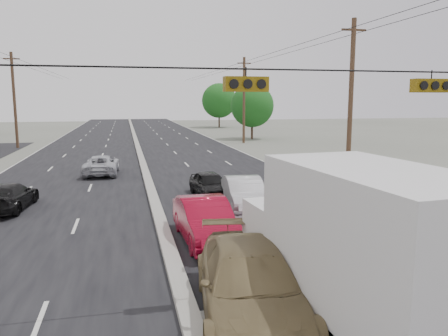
{
  "coord_description": "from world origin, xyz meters",
  "views": [
    {
      "loc": [
        -1.32,
        -10.06,
        5.08
      ],
      "look_at": [
        2.78,
        7.93,
        2.2
      ],
      "focal_mm": 35.0,
      "sensor_mm": 36.0,
      "label": 1
    }
  ],
  "objects": [
    {
      "name": "ground",
      "position": [
        0.0,
        0.0,
        0.0
      ],
      "size": [
        200.0,
        200.0,
        0.0
      ],
      "primitive_type": "plane",
      "color": "#606356",
      "rests_on": "ground"
    },
    {
      "name": "road_surface",
      "position": [
        0.0,
        30.0,
        0.0
      ],
      "size": [
        20.0,
        160.0,
        0.02
      ],
      "primitive_type": "cube",
      "color": "black",
      "rests_on": "ground"
    },
    {
      "name": "center_median",
      "position": [
        0.0,
        30.0,
        0.1
      ],
      "size": [
        0.5,
        160.0,
        0.2
      ],
      "primitive_type": "cube",
      "color": "gray",
      "rests_on": "ground"
    },
    {
      "name": "utility_pole_left_c",
      "position": [
        -12.5,
        40.0,
        5.11
      ],
      "size": [
        1.6,
        0.3,
        10.0
      ],
      "color": "#422D1E",
      "rests_on": "ground"
    },
    {
      "name": "utility_pole_right_b",
      "position": [
        12.5,
        15.0,
        5.11
      ],
      "size": [
        1.6,
        0.3,
        10.0
      ],
      "color": "#422D1E",
      "rests_on": "ground"
    },
    {
      "name": "utility_pole_right_c",
      "position": [
        12.5,
        40.0,
        5.11
      ],
      "size": [
        1.6,
        0.3,
        10.0
      ],
      "color": "#422D1E",
      "rests_on": "ground"
    },
    {
      "name": "traffic_signals",
      "position": [
        1.4,
        0.0,
        5.49
      ],
      "size": [
        25.0,
        0.3,
        0.54
      ],
      "color": "black",
      "rests_on": "ground"
    },
    {
      "name": "tree_right_mid",
      "position": [
        15.0,
        45.0,
        4.34
      ],
      "size": [
        5.6,
        5.6,
        7.14
      ],
      "color": "#382619",
      "rests_on": "ground"
    },
    {
      "name": "tree_right_far",
      "position": [
        16.0,
        70.0,
        4.96
      ],
      "size": [
        6.4,
        6.4,
        8.16
      ],
      "color": "#382619",
      "rests_on": "ground"
    },
    {
      "name": "box_truck",
      "position": [
        3.51,
        -1.73,
        1.92
      ],
      "size": [
        3.17,
        7.56,
        3.74
      ],
      "rotation": [
        0.0,
        0.0,
        0.08
      ],
      "color": "black",
      "rests_on": "ground"
    },
    {
      "name": "tan_sedan",
      "position": [
        1.4,
        -0.85,
        0.84
      ],
      "size": [
        3.11,
        6.06,
        1.68
      ],
      "primitive_type": "imported",
      "rotation": [
        0.0,
        0.0,
        -0.13
      ],
      "color": "olive",
      "rests_on": "ground"
    },
    {
      "name": "red_sedan",
      "position": [
        1.4,
        4.92,
        0.78
      ],
      "size": [
        1.87,
        4.82,
        1.56
      ],
      "primitive_type": "imported",
      "rotation": [
        0.0,
        0.0,
        0.05
      ],
      "color": "maroon",
      "rests_on": "ground"
    },
    {
      "name": "queue_car_a",
      "position": [
        3.0,
        12.19,
        0.66
      ],
      "size": [
        1.99,
        4.02,
        1.32
      ],
      "primitive_type": "imported",
      "rotation": [
        0.0,
        0.0,
        0.12
      ],
      "color": "black",
      "rests_on": "ground"
    },
    {
      "name": "queue_car_b",
      "position": [
        3.97,
        8.96,
        0.76
      ],
      "size": [
        2.03,
        4.76,
        1.52
      ],
      "primitive_type": "imported",
      "rotation": [
        0.0,
        0.0,
        -0.09
      ],
      "color": "silver",
      "rests_on": "ground"
    },
    {
      "name": "queue_car_d",
      "position": [
        9.56,
        6.94,
        0.65
      ],
      "size": [
        2.32,
        4.63,
        1.29
      ],
      "primitive_type": "imported",
      "rotation": [
        0.0,
        0.0,
        -0.12
      ],
      "color": "navy",
      "rests_on": "ground"
    },
    {
      "name": "queue_car_e",
      "position": [
        8.71,
        13.27,
        0.74
      ],
      "size": [
        2.13,
        4.47,
        1.48
      ],
      "primitive_type": "imported",
      "rotation": [
        0.0,
        0.0,
        0.09
      ],
      "color": "maroon",
      "rests_on": "ground"
    },
    {
      "name": "oncoming_near",
      "position": [
        -6.7,
        11.46,
        0.64
      ],
      "size": [
        2.2,
        4.55,
        1.28
      ],
      "primitive_type": "imported",
      "rotation": [
        0.0,
        0.0,
        3.05
      ],
      "color": "black",
      "rests_on": "ground"
    },
    {
      "name": "oncoming_far",
      "position": [
        -2.95,
        20.66,
        0.66
      ],
      "size": [
        2.36,
        4.84,
        1.32
      ],
      "primitive_type": "imported",
      "rotation": [
        0.0,
        0.0,
        3.11
      ],
      "color": "#B3B5BB",
      "rests_on": "ground"
    }
  ]
}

